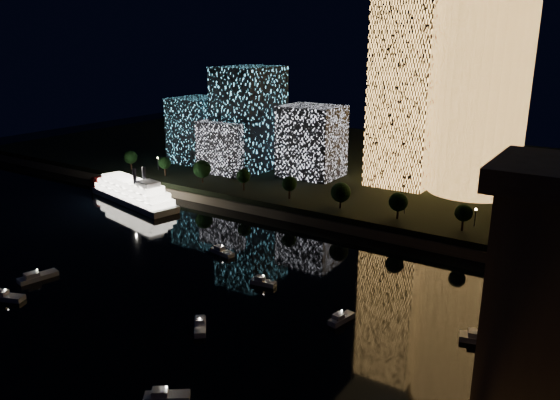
{
  "coord_description": "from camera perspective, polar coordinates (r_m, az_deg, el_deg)",
  "views": [
    {
      "loc": [
        67.85,
        -67.46,
        59.53
      ],
      "look_at": [
        -12.31,
        55.0,
        15.7
      ],
      "focal_mm": 35.0,
      "sensor_mm": 36.0,
      "label": 1
    }
  ],
  "objects": [
    {
      "name": "ground",
      "position": [
        112.69,
        -10.52,
        -15.53
      ],
      "size": [
        520.0,
        520.0,
        0.0
      ],
      "primitive_type": "plane",
      "color": "black",
      "rests_on": "ground"
    },
    {
      "name": "far_bank",
      "position": [
        244.12,
        16.14,
        2.49
      ],
      "size": [
        420.0,
        160.0,
        5.0
      ],
      "primitive_type": "cube",
      "color": "black",
      "rests_on": "ground"
    },
    {
      "name": "seawall",
      "position": [
        174.1,
        8.3,
        -2.98
      ],
      "size": [
        420.0,
        6.0,
        3.0
      ],
      "primitive_type": "cube",
      "color": "#6B5E4C",
      "rests_on": "ground"
    },
    {
      "name": "tower_cylindrical",
      "position": [
        206.8,
        20.38,
        11.65
      ],
      "size": [
        34.0,
        34.0,
        79.89
      ],
      "color": "#F1A64D",
      "rests_on": "far_bank"
    },
    {
      "name": "tower_rectangular",
      "position": [
        211.26,
        13.18,
        11.33
      ],
      "size": [
        22.91,
        22.91,
        72.88
      ],
      "primitive_type": "cube",
      "color": "#F1A64D",
      "rests_on": "far_bank"
    },
    {
      "name": "midrise_blocks",
      "position": [
        234.11,
        -3.43,
        7.37
      ],
      "size": [
        78.23,
        33.32,
        42.96
      ],
      "color": "silver",
      "rests_on": "far_bank"
    },
    {
      "name": "riverboat",
      "position": [
        212.81,
        -15.4,
        0.88
      ],
      "size": [
        50.17,
        20.41,
        14.83
      ],
      "color": "silver",
      "rests_on": "ground"
    },
    {
      "name": "motorboats",
      "position": [
        118.43,
        -7.01,
        -13.19
      ],
      "size": [
        115.59,
        78.5,
        2.78
      ],
      "color": "silver",
      "rests_on": "ground"
    },
    {
      "name": "esplanade_trees",
      "position": [
        189.06,
        1.53,
        1.62
      ],
      "size": [
        166.02,
        6.93,
        8.97
      ],
      "color": "black",
      "rests_on": "far_bank"
    },
    {
      "name": "street_lamps",
      "position": [
        197.47,
        0.93,
        1.85
      ],
      "size": [
        132.7,
        0.7,
        5.65
      ],
      "color": "black",
      "rests_on": "far_bank"
    }
  ]
}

